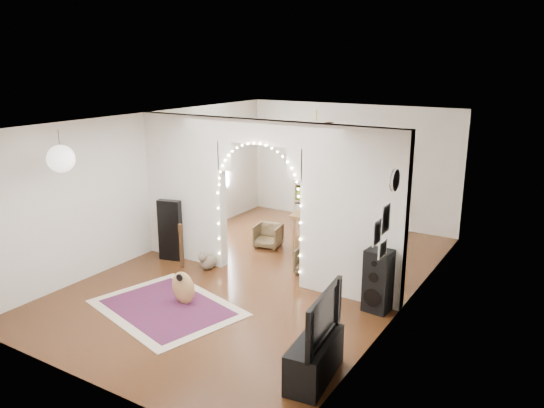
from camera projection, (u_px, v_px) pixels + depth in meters
The scene contains 25 objects.
floor at pixel (262, 275), 9.26m from camera, with size 7.50×7.50×0.00m, color black.
ceiling at pixel (261, 120), 8.55m from camera, with size 5.00×7.50×0.02m, color white.
wall_back at pixel (350, 164), 11.99m from camera, with size 5.00×0.02×2.70m, color silver.
wall_front at pixel (78, 275), 5.82m from camera, with size 5.00×0.02×2.70m, color silver.
wall_left at pixel (152, 183), 10.16m from camera, with size 0.02×7.50×2.70m, color silver.
wall_right at pixel (407, 223), 7.65m from camera, with size 0.02×7.50×2.70m, color silver.
divider_wall at pixel (261, 196), 8.89m from camera, with size 5.00×0.20×2.70m.
fairy_lights at pixel (257, 190), 8.75m from camera, with size 1.64×0.04×1.60m, color #FFEABF, non-canonical shape.
window at pixel (210, 161), 11.59m from camera, with size 0.04×1.20×1.40m, color white.
wall_clock at pixel (395, 180), 6.97m from camera, with size 0.31×0.31×0.03m, color white.
picture_frames at pixel (382, 232), 6.80m from camera, with size 0.02×0.50×0.70m, color white, non-canonical shape.
paper_lantern at pixel (61, 159), 7.65m from camera, with size 0.40×0.40×0.40m, color white.
ceiling_fan at pixel (316, 126), 10.28m from camera, with size 1.10×1.10×0.30m, color gold, non-canonical shape.
area_rug at pixel (167, 308), 8.02m from camera, with size 2.14×1.61×0.02m, color maroon.
guitar_case at pixel (170, 230), 9.84m from camera, with size 0.44×0.15×1.15m, color black.
acoustic_guitar at pixel (183, 275), 8.04m from camera, with size 0.44×0.16×1.09m.
tabby_cat at pixel (208, 261), 9.47m from camera, with size 0.25×0.57×0.38m.
floor_speaker at pixel (378, 281), 7.82m from camera, with size 0.40×0.36×0.96m.
media_console at pixel (314, 359), 6.19m from camera, with size 0.40×1.00×0.50m, color black.
tv at pixel (315, 316), 6.04m from camera, with size 1.07×0.14×0.62m, color black.
bookcase at pixel (329, 187), 12.13m from camera, with size 1.62×0.41×1.66m, color tan.
dining_table at pixel (325, 218), 10.22m from camera, with size 1.27×0.91×0.76m.
flower_vase at pixel (325, 210), 10.18m from camera, with size 0.18×0.18×0.19m, color white.
dining_chair_left at pixel (268, 236), 10.60m from camera, with size 0.50×0.51×0.46m, color brown.
dining_chair_right at pixel (311, 261), 9.27m from camera, with size 0.50×0.51×0.47m, color brown.
Camera 1 is at (4.64, -7.25, 3.63)m, focal length 35.00 mm.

